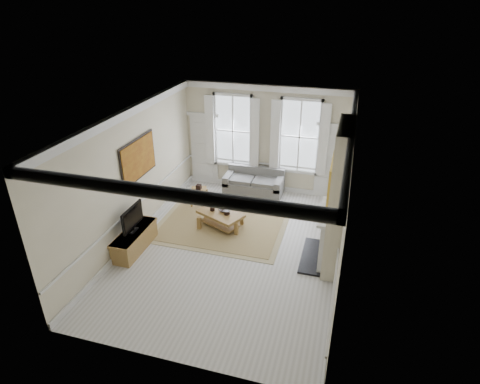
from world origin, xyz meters
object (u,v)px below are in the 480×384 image
(coffee_table, at_px, (221,215))
(side_table, at_px, (199,192))
(sofa, at_px, (254,184))
(tv_stand, at_px, (135,240))

(coffee_table, bearing_deg, side_table, 159.49)
(sofa, xyz_separation_m, tv_stand, (-2.11, -3.81, -0.09))
(sofa, relative_size, side_table, 3.22)
(sofa, bearing_deg, tv_stand, -119.03)
(side_table, xyz_separation_m, coffee_table, (1.02, -1.01, -0.06))
(sofa, xyz_separation_m, side_table, (-1.41, -1.19, 0.08))
(coffee_table, bearing_deg, sofa, 104.17)
(sofa, height_order, coffee_table, sofa)
(side_table, bearing_deg, coffee_table, -44.77)
(coffee_table, relative_size, tv_stand, 0.93)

